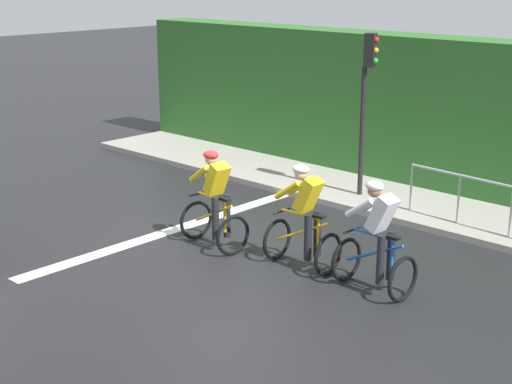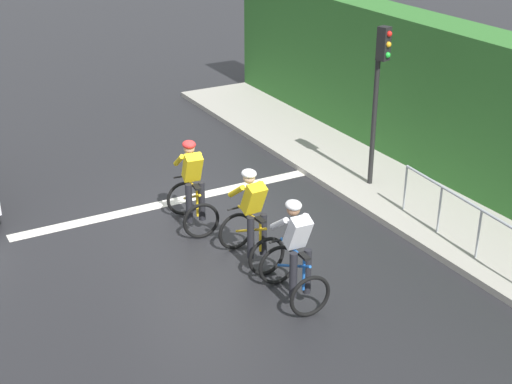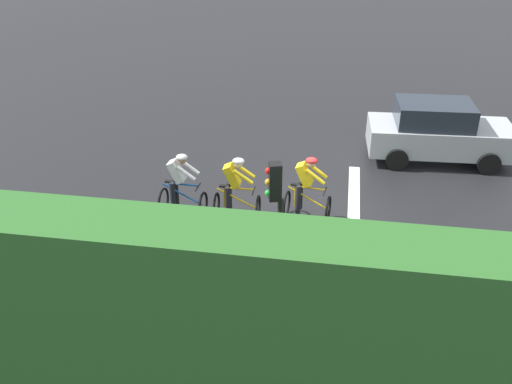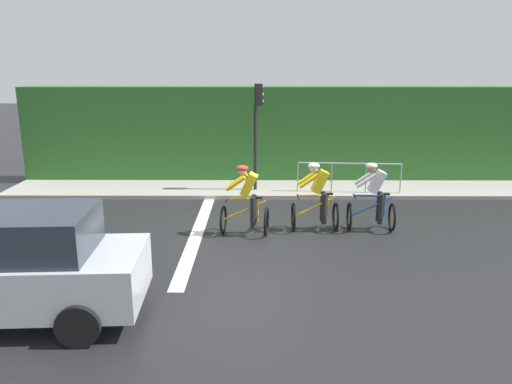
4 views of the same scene
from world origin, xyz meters
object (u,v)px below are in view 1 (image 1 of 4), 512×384
object	(u,v)px
cyclist_mid	(215,202)
traffic_light_near_crossing	(367,91)
pedestrian_railing_kerbside	(485,194)
cyclist_second	(305,220)
cyclist_lead	(377,240)

from	to	relation	value
cyclist_mid	traffic_light_near_crossing	distance (m)	4.17
traffic_light_near_crossing	pedestrian_railing_kerbside	world-z (taller)	traffic_light_near_crossing
cyclist_second	pedestrian_railing_kerbside	world-z (taller)	cyclist_second
cyclist_second	cyclist_lead	bearing A→B (deg)	89.99
cyclist_mid	traffic_light_near_crossing	xyz separation A→B (m)	(-3.91, 0.24, 1.43)
cyclist_second	cyclist_mid	bearing A→B (deg)	-79.43
traffic_light_near_crossing	pedestrian_railing_kerbside	xyz separation A→B (m)	(0.31, 2.78, -1.45)
traffic_light_near_crossing	cyclist_mid	bearing A→B (deg)	-3.46
traffic_light_near_crossing	pedestrian_railing_kerbside	bearing A→B (deg)	83.56
pedestrian_railing_kerbside	traffic_light_near_crossing	bearing A→B (deg)	-96.44
cyclist_second	pedestrian_railing_kerbside	bearing A→B (deg)	157.64
cyclist_lead	cyclist_mid	bearing A→B (deg)	-84.11
cyclist_lead	cyclist_second	xyz separation A→B (m)	(-0.00, -1.35, 0.00)
cyclist_second	cyclist_mid	world-z (taller)	same
cyclist_mid	pedestrian_railing_kerbside	distance (m)	4.69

